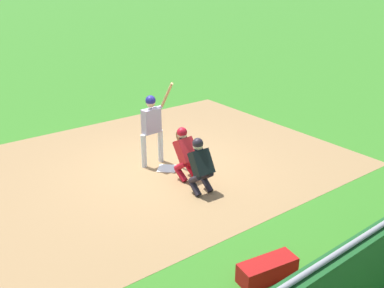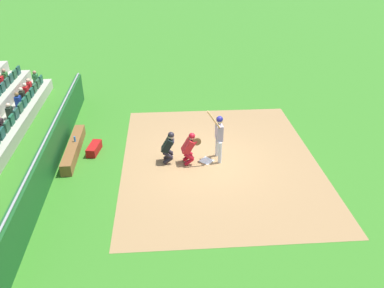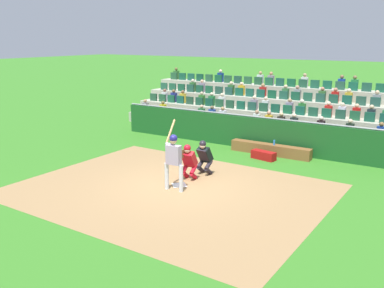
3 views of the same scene
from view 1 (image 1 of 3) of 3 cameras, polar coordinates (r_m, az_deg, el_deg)
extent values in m
plane|color=#327521|center=(10.64, -3.33, -3.33)|extent=(160.00, 160.00, 0.00)
cube|color=#96734A|center=(11.02, -4.82, -2.42)|extent=(9.45, 7.44, 0.01)
cube|color=white|center=(10.64, -3.33, -3.25)|extent=(0.62, 0.62, 0.02)
cylinder|color=silver|center=(10.63, -6.39, -0.95)|extent=(0.14, 0.14, 0.85)
cylinder|color=silver|center=(10.91, -4.18, -0.24)|extent=(0.14, 0.14, 0.85)
cube|color=#9C8EA7|center=(10.51, -5.41, 3.08)|extent=(0.47, 0.25, 0.60)
sphere|color=tan|center=(10.37, -5.50, 5.44)|extent=(0.22, 0.22, 0.22)
sphere|color=navy|center=(10.35, -5.51, 5.76)|extent=(0.25, 0.25, 0.25)
cylinder|color=#9C8EA7|center=(10.43, -5.15, 4.60)|extent=(0.49, 0.11, 0.14)
cylinder|color=#9C8EA7|center=(10.53, -4.35, 4.80)|extent=(0.17, 0.14, 0.13)
cylinder|color=tan|center=(10.26, -3.37, 6.46)|extent=(0.07, 0.51, 0.71)
sphere|color=black|center=(10.54, -4.04, 4.96)|extent=(0.06, 0.06, 0.06)
cylinder|color=#AD101F|center=(10.01, -1.47, -4.06)|extent=(0.17, 0.39, 0.34)
cylinder|color=#AD101F|center=(9.92, -1.49, -2.92)|extent=(0.17, 0.39, 0.33)
cylinder|color=#AD101F|center=(10.20, -0.12, -3.52)|extent=(0.17, 0.39, 0.34)
cylinder|color=#AD101F|center=(10.11, -0.12, -2.40)|extent=(0.17, 0.39, 0.33)
cube|color=red|center=(9.87, -0.77, -0.86)|extent=(0.46, 0.52, 0.60)
cube|color=#AD101F|center=(9.94, -1.20, -0.67)|extent=(0.40, 0.31, 0.42)
sphere|color=tan|center=(9.83, -1.33, 1.23)|extent=(0.22, 0.22, 0.22)
cube|color=black|center=(9.83, -1.33, 1.23)|extent=(0.21, 0.15, 0.19)
sphere|color=#AD101F|center=(9.81, -1.34, 1.56)|extent=(0.24, 0.24, 0.24)
cylinder|color=brown|center=(10.07, -1.44, 1.04)|extent=(0.09, 0.30, 0.30)
cylinder|color=red|center=(9.99, -0.65, 0.45)|extent=(0.18, 0.40, 0.22)
cylinder|color=black|center=(9.41, 0.39, -5.85)|extent=(0.17, 0.39, 0.34)
cylinder|color=black|center=(9.31, 0.39, -4.66)|extent=(0.17, 0.39, 0.33)
cylinder|color=black|center=(9.58, 1.97, -5.34)|extent=(0.17, 0.39, 0.34)
cylinder|color=black|center=(9.48, 1.99, -4.16)|extent=(0.17, 0.39, 0.33)
cube|color=black|center=(9.24, 1.26, -2.52)|extent=(0.45, 0.51, 0.60)
cube|color=black|center=(9.32, 0.86, -2.28)|extent=(0.40, 0.30, 0.42)
sphere|color=beige|center=(9.20, 0.77, -0.25)|extent=(0.22, 0.22, 0.22)
cube|color=black|center=(9.20, 0.77, -0.25)|extent=(0.21, 0.15, 0.19)
sphere|color=black|center=(9.18, 0.78, 0.09)|extent=(0.24, 0.24, 0.24)
cylinder|color=#2F7BD5|center=(6.52, 14.11, -16.76)|extent=(0.07, 0.07, 0.21)
cube|color=#A11211|center=(7.18, 9.94, -16.09)|extent=(1.02, 0.53, 0.33)
camera|label=2|loc=(19.49, 37.36, 27.55)|focal=37.18mm
camera|label=3|loc=(18.82, -46.20, 15.99)|focal=40.01mm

